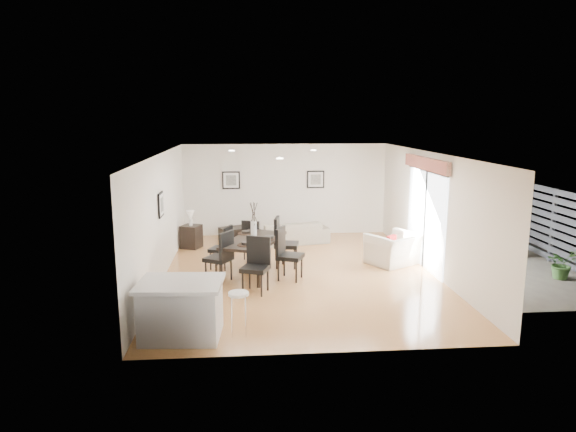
{
  "coord_description": "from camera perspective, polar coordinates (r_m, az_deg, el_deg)",
  "views": [
    {
      "loc": [
        -1.18,
        -11.07,
        3.46
      ],
      "look_at": [
        -0.22,
        0.4,
        1.25
      ],
      "focal_mm": 32.0,
      "sensor_mm": 36.0,
      "label": 1
    }
  ],
  "objects": [
    {
      "name": "vase",
      "position": [
        11.37,
        -3.83,
        -0.75
      ],
      "size": [
        0.9,
        1.48,
        0.83
      ],
      "color": "white",
      "rests_on": "dining_table"
    },
    {
      "name": "sofa",
      "position": [
        14.32,
        0.24,
        -1.82
      ],
      "size": [
        2.23,
        1.23,
        0.62
      ],
      "primitive_type": "imported",
      "rotation": [
        0.0,
        0.0,
        3.35
      ],
      "color": "#9C947F",
      "rests_on": "ground"
    },
    {
      "name": "dining_chair_foot",
      "position": [
        12.68,
        -4.02,
        -2.39
      ],
      "size": [
        0.57,
        0.57,
        0.99
      ],
      "rotation": [
        0.0,
        0.0,
        2.81
      ],
      "color": "black",
      "rests_on": "ground"
    },
    {
      "name": "coffee_table",
      "position": [
        14.76,
        -5.66,
        -1.97
      ],
      "size": [
        1.1,
        0.91,
        0.38
      ],
      "primitive_type": "cube",
      "rotation": [
        0.0,
        0.0,
        0.42
      ],
      "color": "black",
      "rests_on": "ground"
    },
    {
      "name": "ground",
      "position": [
        11.66,
        1.25,
        -6.38
      ],
      "size": [
        8.0,
        8.0,
        0.0
      ],
      "primitive_type": "plane",
      "color": "tan",
      "rests_on": "ground"
    },
    {
      "name": "wall_back",
      "position": [
        15.27,
        -0.3,
        2.95
      ],
      "size": [
        6.0,
        0.04,
        2.7
      ],
      "primitive_type": "cube",
      "color": "white",
      "rests_on": "ground"
    },
    {
      "name": "cushion",
      "position": [
        12.35,
        11.42,
        -2.83
      ],
      "size": [
        0.29,
        0.28,
        0.31
      ],
      "primitive_type": "cube",
      "rotation": [
        0.0,
        0.0,
        3.91
      ],
      "color": "maroon",
      "rests_on": "armchair"
    },
    {
      "name": "courtyard",
      "position": [
        14.24,
        26.36,
        -0.51
      ],
      "size": [
        6.0,
        6.0,
        2.0
      ],
      "color": "gray",
      "rests_on": "ground"
    },
    {
      "name": "dining_chair_efar",
      "position": [
        12.0,
        -0.64,
        -2.61
      ],
      "size": [
        0.62,
        0.62,
        1.18
      ],
      "rotation": [
        0.0,
        0.0,
        1.38
      ],
      "color": "black",
      "rests_on": "ground"
    },
    {
      "name": "wall_right",
      "position": [
        12.02,
        15.65,
        0.37
      ],
      "size": [
        0.04,
        8.0,
        2.7
      ],
      "primitive_type": "cube",
      "color": "white",
      "rests_on": "ground"
    },
    {
      "name": "courtyard_plant_b",
      "position": [
        14.11,
        24.24,
        -2.86
      ],
      "size": [
        0.5,
        0.5,
        0.68
      ],
      "primitive_type": "imported",
      "rotation": [
        0.0,
        0.0,
        0.38
      ],
      "color": "#386129",
      "rests_on": "ground"
    },
    {
      "name": "armchair",
      "position": [
        12.53,
        11.72,
        -3.62
      ],
      "size": [
        1.49,
        1.44,
        0.74
      ],
      "primitive_type": "imported",
      "rotation": [
        0.0,
        0.0,
        3.67
      ],
      "color": "beige",
      "rests_on": "ground"
    },
    {
      "name": "table_lamp",
      "position": [
        13.93,
        -10.77,
        0.01
      ],
      "size": [
        0.21,
        0.21,
        0.4
      ],
      "color": "white",
      "rests_on": "side_table"
    },
    {
      "name": "framed_print_back_left",
      "position": [
        15.16,
        -6.34,
        3.97
      ],
      "size": [
        0.52,
        0.04,
        0.52
      ],
      "color": "black",
      "rests_on": "wall_back"
    },
    {
      "name": "dining_chair_enear",
      "position": [
        11.09,
        -0.24,
        -3.87
      ],
      "size": [
        0.67,
        0.67,
        1.14
      ],
      "rotation": [
        0.0,
        0.0,
        1.18
      ],
      "color": "black",
      "rests_on": "ground"
    },
    {
      "name": "dining_table",
      "position": [
        11.47,
        -3.81,
        -2.95
      ],
      "size": [
        1.59,
        2.14,
        0.8
      ],
      "rotation": [
        0.0,
        0.0,
        -0.36
      ],
      "color": "black",
      "rests_on": "ground"
    },
    {
      "name": "dining_chair_wfar",
      "position": [
        11.96,
        -7.14,
        -3.22
      ],
      "size": [
        0.58,
        0.58,
        1.01
      ],
      "rotation": [
        0.0,
        0.0,
        -1.93
      ],
      "color": "black",
      "rests_on": "ground"
    },
    {
      "name": "ceiling",
      "position": [
        11.16,
        1.31,
        6.98
      ],
      "size": [
        6.0,
        8.0,
        0.02
      ],
      "primitive_type": "cube",
      "color": "white",
      "rests_on": "wall_back"
    },
    {
      "name": "wall_front",
      "position": [
        7.47,
        4.51,
        -5.56
      ],
      "size": [
        6.0,
        0.04,
        2.7
      ],
      "primitive_type": "cube",
      "color": "white",
      "rests_on": "ground"
    },
    {
      "name": "dining_chair_head",
      "position": [
        10.34,
        -3.49,
        -5.06
      ],
      "size": [
        0.64,
        0.64,
        1.11
      ],
      "rotation": [
        0.0,
        0.0,
        -0.36
      ],
      "color": "black",
      "rests_on": "ground"
    },
    {
      "name": "framed_print_back_right",
      "position": [
        15.29,
        3.08,
        4.08
      ],
      "size": [
        0.52,
        0.04,
        0.52
      ],
      "color": "black",
      "rests_on": "wall_back"
    },
    {
      "name": "courtyard_plant_a",
      "position": [
        12.69,
        28.13,
        -4.67
      ],
      "size": [
        0.75,
        0.69,
        0.68
      ],
      "primitive_type": "imported",
      "rotation": [
        0.0,
        0.0,
        0.31
      ],
      "color": "#386129",
      "rests_on": "ground"
    },
    {
      "name": "dining_chair_wnear",
      "position": [
        10.99,
        -7.35,
        -4.19
      ],
      "size": [
        0.68,
        0.68,
        1.11
      ],
      "rotation": [
        0.0,
        0.0,
        -2.1
      ],
      "color": "black",
      "rests_on": "ground"
    },
    {
      "name": "side_table",
      "position": [
        14.04,
        -10.69,
        -2.26
      ],
      "size": [
        0.61,
        0.61,
        0.62
      ],
      "primitive_type": "cube",
      "rotation": [
        0.0,
        0.0,
        -0.39
      ],
      "color": "black",
      "rests_on": "ground"
    },
    {
      "name": "sliding_door",
      "position": [
        12.23,
        15.05,
        2.07
      ],
      "size": [
        0.12,
        2.7,
        2.57
      ],
      "color": "white",
      "rests_on": "wall_right"
    },
    {
      "name": "framed_print_left_wall",
      "position": [
        11.17,
        -13.94,
        1.23
      ],
      "size": [
        0.04,
        0.52,
        0.52
      ],
      "rotation": [
        0.0,
        0.0,
        1.57
      ],
      "color": "black",
      "rests_on": "wall_left"
    },
    {
      "name": "kitchen_island",
      "position": [
        8.46,
        -11.78,
        -10.08
      ],
      "size": [
        1.39,
        1.11,
        0.92
      ],
      "rotation": [
        0.0,
        0.0,
        -0.08
      ],
      "color": "silver",
      "rests_on": "ground"
    },
    {
      "name": "bar_stool",
      "position": [
        8.34,
        -5.51,
        -9.09
      ],
      "size": [
        0.33,
        0.33,
        0.72
      ],
      "color": "white",
      "rests_on": "ground"
    },
    {
      "name": "wall_left",
      "position": [
        11.42,
        -13.87,
        -0.08
      ],
      "size": [
        0.04,
        8.0,
        2.7
      ],
      "primitive_type": "cube",
      "color": "white",
      "rests_on": "ground"
    }
  ]
}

